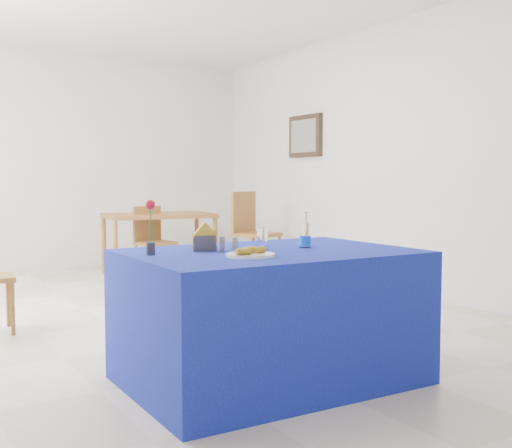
# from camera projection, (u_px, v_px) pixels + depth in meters

# --- Properties ---
(floor) EXTENTS (7.00, 7.00, 0.00)m
(floor) POSITION_uv_depth(u_px,v_px,m) (174.00, 318.00, 5.41)
(floor) COLOR beige
(floor) RESTS_ON ground
(room_shell) EXTENTS (7.00, 7.00, 7.00)m
(room_shell) POSITION_uv_depth(u_px,v_px,m) (172.00, 109.00, 5.29)
(room_shell) COLOR silver
(room_shell) RESTS_ON ground
(picture_frame) EXTENTS (0.06, 0.64, 0.52)m
(picture_frame) POSITION_uv_depth(u_px,v_px,m) (305.00, 136.00, 7.93)
(picture_frame) COLOR black
(picture_frame) RESTS_ON room_shell
(picture_art) EXTENTS (0.02, 0.52, 0.40)m
(picture_art) POSITION_uv_depth(u_px,v_px,m) (304.00, 136.00, 7.91)
(picture_art) COLOR #998C66
(picture_art) RESTS_ON room_shell
(plate) EXTENTS (0.26, 0.26, 0.01)m
(plate) POSITION_uv_depth(u_px,v_px,m) (251.00, 255.00, 3.38)
(plate) COLOR white
(plate) RESTS_ON blue_table
(drinking_glass) EXTENTS (0.06, 0.06, 0.13)m
(drinking_glass) POSITION_uv_depth(u_px,v_px,m) (262.00, 239.00, 3.70)
(drinking_glass) COLOR white
(drinking_glass) RESTS_ON blue_table
(salt_shaker) EXTENTS (0.03, 0.03, 0.08)m
(salt_shaker) POSITION_uv_depth(u_px,v_px,m) (235.00, 244.00, 3.59)
(salt_shaker) COLOR gray
(salt_shaker) RESTS_ON blue_table
(pepper_shaker) EXTENTS (0.03, 0.03, 0.08)m
(pepper_shaker) POSITION_uv_depth(u_px,v_px,m) (222.00, 244.00, 3.61)
(pepper_shaker) COLOR slate
(pepper_shaker) RESTS_ON blue_table
(blue_table) EXTENTS (1.60, 1.10, 0.76)m
(blue_table) POSITION_uv_depth(u_px,v_px,m) (270.00, 316.00, 3.69)
(blue_table) COLOR #101194
(blue_table) RESTS_ON floor
(water_bottle) EXTENTS (0.07, 0.07, 0.21)m
(water_bottle) POSITION_uv_depth(u_px,v_px,m) (305.00, 236.00, 3.83)
(water_bottle) COLOR silver
(water_bottle) RESTS_ON blue_table
(napkin_holder) EXTENTS (0.15, 0.09, 0.17)m
(napkin_holder) POSITION_uv_depth(u_px,v_px,m) (204.00, 242.00, 3.64)
(napkin_holder) COLOR #3B3A40
(napkin_holder) RESTS_ON blue_table
(rose_vase) EXTENTS (0.05, 0.05, 0.30)m
(rose_vase) POSITION_uv_depth(u_px,v_px,m) (150.00, 228.00, 3.44)
(rose_vase) COLOR #29292E
(rose_vase) RESTS_ON blue_table
(oak_table) EXTENTS (1.35, 0.96, 0.76)m
(oak_table) POSITION_uv_depth(u_px,v_px,m) (159.00, 220.00, 7.77)
(oak_table) COLOR brown
(oak_table) RESTS_ON floor
(chair_bg_left) EXTENTS (0.46, 0.46, 0.85)m
(chair_bg_left) POSITION_uv_depth(u_px,v_px,m) (152.00, 237.00, 7.56)
(chair_bg_left) COLOR #945E2B
(chair_bg_left) RESTS_ON floor
(chair_bg_right) EXTENTS (0.60, 0.60, 1.02)m
(chair_bg_right) POSITION_uv_depth(u_px,v_px,m) (251.00, 227.00, 7.76)
(chair_bg_right) COLOR #945E2B
(chair_bg_right) RESTS_ON floor
(banana_pieces) EXTENTS (0.20, 0.11, 0.03)m
(banana_pieces) POSITION_uv_depth(u_px,v_px,m) (251.00, 250.00, 3.39)
(banana_pieces) COLOR gold
(banana_pieces) RESTS_ON plate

